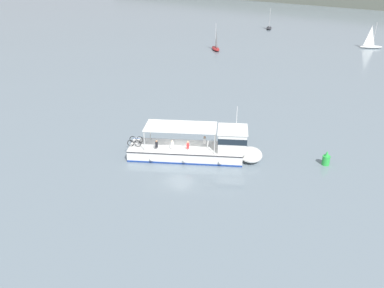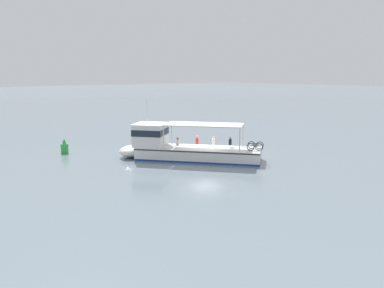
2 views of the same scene
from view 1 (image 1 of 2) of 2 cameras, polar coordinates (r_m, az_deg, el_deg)
name	(u,v)px [view 1 (image 1 of 2)]	position (r m, az deg, el deg)	size (l,w,h in m)	color
ground_plane	(179,159)	(37.16, -1.85, -2.24)	(400.00, 400.00, 0.00)	slate
ferry_main	(203,148)	(36.99, 1.56, -0.61)	(11.98, 10.17, 5.32)	white
sailboat_far_left	(269,27)	(114.93, 11.26, 16.51)	(3.67, 4.84, 5.40)	#232328
sailboat_outer_anchorage	(216,47)	(85.18, 3.50, 13.98)	(4.60, 4.12, 5.40)	maroon
sailboat_off_stern	(371,46)	(95.17, 24.81, 12.98)	(4.60, 4.12, 5.40)	white
channel_buoy	(326,159)	(38.00, 19.11, -2.12)	(0.70, 0.70, 1.40)	green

